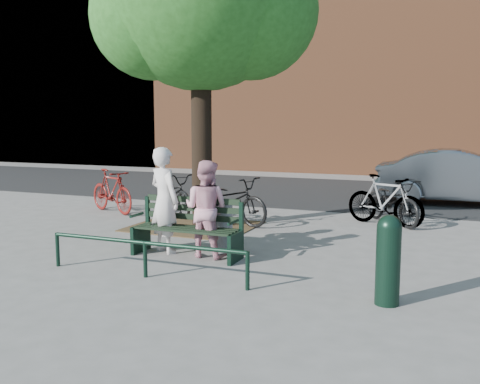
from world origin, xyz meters
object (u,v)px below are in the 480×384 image
at_px(person_right, 206,209).
at_px(person_left, 164,200).
at_px(park_bench, 189,226).
at_px(bicycle_c, 230,200).
at_px(bollard, 388,257).
at_px(parked_car, 463,178).
at_px(litter_bin, 221,225).

bearing_deg(person_right, person_left, 3.47).
distance_m(park_bench, bicycle_c, 2.70).
relative_size(park_bench, bollard, 1.64).
distance_m(person_left, person_right, 0.75).
bearing_deg(parked_car, park_bench, 149.19).
bearing_deg(person_right, parked_car, -114.15).
bearing_deg(person_left, bicycle_c, -65.54).
bearing_deg(park_bench, person_left, 171.38).
height_order(park_bench, person_left, person_left).
distance_m(bollard, bicycle_c, 5.28).
height_order(person_left, bicycle_c, person_left).
height_order(person_left, litter_bin, person_left).
distance_m(park_bench, person_left, 0.61).
height_order(litter_bin, bicycle_c, bicycle_c).
distance_m(park_bench, litter_bin, 0.62).
height_order(park_bench, bicycle_c, bicycle_c).
bearing_deg(litter_bin, bicycle_c, 109.54).
xyz_separation_m(park_bench, person_right, (0.27, 0.07, 0.28)).
relative_size(litter_bin, bicycle_c, 0.44).
relative_size(person_left, person_right, 1.12).
bearing_deg(bicycle_c, litter_bin, -144.02).
height_order(bollard, bicycle_c, bollard).
relative_size(person_right, litter_bin, 1.82).
relative_size(park_bench, person_left, 1.01).
xyz_separation_m(litter_bin, parked_car, (3.72, 6.77, 0.28)).
relative_size(bollard, parked_car, 0.25).
relative_size(person_right, bollard, 1.44).
bearing_deg(bollard, person_right, 157.19).
bearing_deg(bicycle_c, park_bench, -154.46).
relative_size(person_left, bollard, 1.62).
relative_size(person_left, litter_bin, 2.05).
bearing_deg(parked_car, person_right, 150.64).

